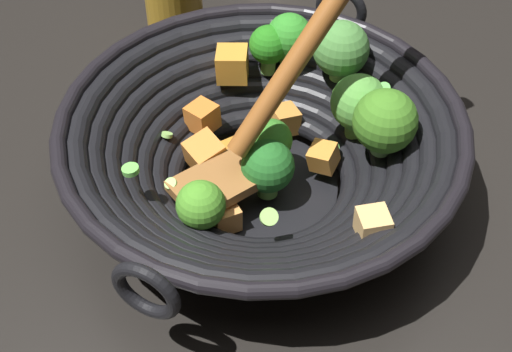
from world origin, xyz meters
TOP-DOWN VIEW (x-y plane):
  - ground_plane at (0.00, 0.00)m, footprint 4.00×4.00m
  - wok at (0.00, 0.00)m, footprint 0.35×0.38m

SIDE VIEW (x-z plane):
  - ground_plane at x=0.00m, z-range 0.00..0.00m
  - wok at x=0.00m, z-range -0.07..0.19m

